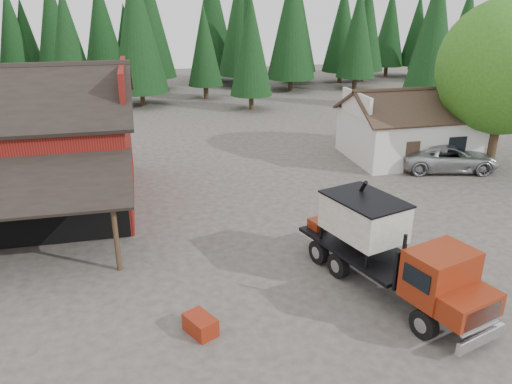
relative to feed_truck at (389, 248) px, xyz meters
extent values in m
plane|color=#453C36|center=(-4.00, 1.57, -1.71)|extent=(120.00, 120.00, 0.00)
cube|color=maroon|center=(-15.00, 11.57, 0.79)|extent=(12.00, 10.00, 5.00)
cube|color=black|center=(-15.00, 14.07, 4.29)|extent=(12.80, 5.53, 2.35)
cube|color=maroon|center=(-9.00, 11.57, 4.29)|extent=(0.25, 7.00, 2.00)
cylinder|color=#382619|center=(-9.60, 3.67, -0.31)|extent=(0.20, 0.20, 2.80)
cube|color=silver|center=(9.00, 14.57, -0.21)|extent=(8.00, 6.00, 3.00)
cube|color=#38281E|center=(9.00, 13.07, 2.04)|extent=(8.60, 3.42, 1.80)
cube|color=#38281E|center=(9.00, 16.07, 2.04)|extent=(8.60, 3.42, 1.80)
cube|color=silver|center=(5.00, 14.57, 2.04)|extent=(0.20, 4.20, 1.50)
cube|color=silver|center=(13.00, 14.57, 2.04)|extent=(0.20, 4.20, 1.50)
cube|color=#38281E|center=(7.50, 11.55, -0.71)|extent=(0.90, 0.06, 2.00)
cube|color=black|center=(10.50, 11.55, -0.11)|extent=(1.20, 0.06, 1.00)
cylinder|color=#382619|center=(13.00, 11.57, -0.11)|extent=(0.60, 0.60, 3.20)
sphere|color=#2E6016|center=(13.00, 11.57, 4.49)|extent=(8.00, 8.00, 8.00)
sphere|color=#2E6016|center=(11.80, 12.37, 3.29)|extent=(4.40, 4.40, 4.40)
cylinder|color=#382619|center=(2.00, 31.57, -0.91)|extent=(0.44, 0.44, 1.60)
cone|color=black|center=(2.00, 31.57, 4.19)|extent=(3.96, 3.96, 9.00)
cylinder|color=#382619|center=(18.00, 27.57, -0.91)|extent=(0.44, 0.44, 1.60)
cone|color=black|center=(18.00, 27.57, 5.19)|extent=(4.84, 4.84, 11.00)
cylinder|color=#382619|center=(-8.00, 35.57, -0.91)|extent=(0.44, 0.44, 1.60)
cone|color=black|center=(-8.00, 35.57, 5.69)|extent=(5.28, 5.28, 12.00)
cylinder|color=black|center=(-0.11, -2.84, -1.22)|extent=(0.58, 1.02, 0.98)
cylinder|color=black|center=(1.67, -2.30, -1.22)|extent=(0.58, 1.02, 0.98)
cylinder|color=black|center=(-1.36, 1.23, -1.22)|extent=(0.58, 1.02, 0.98)
cylinder|color=black|center=(0.42, 1.77, -1.22)|extent=(0.58, 1.02, 0.98)
cylinder|color=black|center=(-1.72, 2.42, -1.22)|extent=(0.58, 1.02, 0.98)
cylinder|color=black|center=(0.06, 2.96, -1.22)|extent=(0.58, 1.02, 0.98)
cube|color=black|center=(-0.05, 0.14, -0.87)|extent=(3.16, 7.58, 0.35)
cube|color=silver|center=(1.18, -3.88, -1.22)|extent=(2.00, 0.75, 0.40)
cube|color=silver|center=(1.16, -3.80, -0.51)|extent=(1.64, 0.58, 0.80)
cube|color=maroon|center=(1.00, -3.29, -0.38)|extent=(2.25, 1.69, 0.75)
cube|color=maroon|center=(0.66, -2.19, 0.11)|extent=(2.48, 2.06, 1.64)
cube|color=black|center=(0.87, -2.87, 0.37)|extent=(1.80, 0.61, 0.80)
cylinder|color=black|center=(-0.42, -1.68, 0.60)|extent=(0.16, 0.16, 1.60)
cube|color=black|center=(0.40, -1.34, 0.06)|extent=(2.11, 0.74, 1.42)
cube|color=black|center=(-0.41, 1.33, -0.63)|extent=(3.67, 5.58, 0.14)
cube|color=silver|center=(-0.41, 1.33, 0.68)|extent=(2.81, 3.40, 1.42)
cone|color=silver|center=(-0.41, 1.33, -0.20)|extent=(2.44, 2.44, 0.62)
cube|color=black|center=(-0.41, 1.33, 1.41)|extent=(2.92, 3.51, 0.07)
cylinder|color=black|center=(-0.27, 2.67, 0.60)|extent=(0.23, 1.97, 2.71)
cube|color=maroon|center=(-1.55, 3.21, -0.38)|extent=(0.72, 0.83, 0.40)
cylinder|color=silver|center=(1.47, -1.34, -0.96)|extent=(0.73, 0.99, 0.50)
imported|color=#A9ADB1|center=(10.00, 11.57, -0.88)|extent=(6.47, 4.07, 1.66)
cube|color=maroon|center=(-6.96, -1.02, -1.41)|extent=(1.14, 1.30, 0.60)
camera|label=1|loc=(-8.24, -14.38, 8.44)|focal=35.00mm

